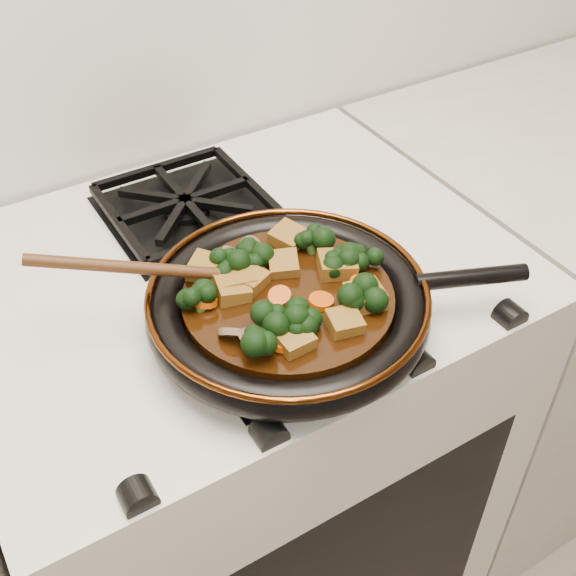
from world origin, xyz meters
TOP-DOWN VIEW (x-y plane):
  - stove at (0.00, 1.69)m, footprint 0.76×0.60m
  - burner_grate_front at (0.00, 1.55)m, footprint 0.23×0.23m
  - burner_grate_back at (0.00, 1.83)m, footprint 0.23×0.23m
  - skillet at (0.00, 1.54)m, footprint 0.45×0.34m
  - braising_sauce at (0.00, 1.54)m, footprint 0.25×0.25m
  - tofu_cube_0 at (0.03, 1.46)m, footprint 0.04×0.04m
  - tofu_cube_1 at (0.02, 1.58)m, footprint 0.05×0.05m
  - tofu_cube_2 at (0.05, 1.62)m, footprint 0.05×0.05m
  - tofu_cube_3 at (0.08, 1.55)m, footprint 0.06×0.06m
  - tofu_cube_4 at (-0.06, 1.62)m, footprint 0.06×0.06m
  - tofu_cube_5 at (-0.06, 1.57)m, footprint 0.05×0.05m
  - tofu_cube_6 at (-0.03, 1.57)m, footprint 0.05×0.04m
  - tofu_cube_7 at (-0.04, 1.46)m, footprint 0.04×0.04m
  - tofu_cube_8 at (0.07, 1.48)m, footprint 0.05×0.05m
  - tofu_cube_9 at (-0.04, 1.58)m, footprint 0.05×0.05m
  - broccoli_floret_0 at (-0.04, 1.50)m, footprint 0.09×0.09m
  - broccoli_floret_1 at (-0.08, 1.48)m, footprint 0.08×0.09m
  - broccoli_floret_2 at (0.07, 1.59)m, footprint 0.08×0.07m
  - broccoli_floret_3 at (-0.04, 1.61)m, footprint 0.08×0.08m
  - broccoli_floret_4 at (0.08, 1.54)m, footprint 0.07×0.07m
  - broccoli_floret_5 at (-0.10, 1.57)m, footprint 0.08×0.08m
  - broccoli_floret_6 at (0.06, 1.47)m, footprint 0.08×0.09m
  - broccoli_floret_7 at (0.11, 1.54)m, footprint 0.07×0.07m
  - broccoli_floret_8 at (-0.00, 1.61)m, footprint 0.09×0.09m
  - broccoli_floret_9 at (-0.02, 1.48)m, footprint 0.07×0.08m
  - carrot_coin_0 at (-0.05, 1.47)m, footprint 0.03×0.03m
  - carrot_coin_1 at (0.08, 1.50)m, footprint 0.03×0.03m
  - carrot_coin_2 at (-0.01, 1.54)m, footprint 0.03×0.03m
  - carrot_coin_3 at (0.10, 1.54)m, footprint 0.03×0.03m
  - carrot_coin_4 at (0.03, 1.50)m, footprint 0.03×0.03m
  - carrot_coin_5 at (-0.09, 1.57)m, footprint 0.03×0.03m
  - mushroom_slice_0 at (0.00, 1.63)m, footprint 0.04×0.04m
  - mushroom_slice_1 at (-0.02, 1.63)m, footprint 0.04×0.04m
  - mushroom_slice_2 at (-0.09, 1.51)m, footprint 0.05×0.04m
  - mushroom_slice_3 at (-0.08, 1.49)m, footprint 0.03×0.04m
  - wooden_spoon at (-0.09, 1.62)m, footprint 0.16×0.09m

SIDE VIEW (x-z plane):
  - stove at x=0.00m, z-range 0.00..0.90m
  - burner_grate_front at x=0.00m, z-range 0.90..0.93m
  - burner_grate_back at x=0.00m, z-range 0.90..0.93m
  - skillet at x=0.00m, z-range 0.92..0.97m
  - braising_sauce at x=0.00m, z-range 0.94..0.96m
  - carrot_coin_0 at x=-0.05m, z-range 0.96..0.97m
  - carrot_coin_1 at x=0.08m, z-range 0.96..0.97m
  - carrot_coin_2 at x=-0.01m, z-range 0.95..0.97m
  - carrot_coin_3 at x=0.10m, z-range 0.95..0.97m
  - carrot_coin_4 at x=0.03m, z-range 0.96..0.97m
  - carrot_coin_5 at x=-0.09m, z-range 0.95..0.97m
  - mushroom_slice_0 at x=0.00m, z-range 0.95..0.98m
  - mushroom_slice_1 at x=-0.02m, z-range 0.95..0.98m
  - mushroom_slice_2 at x=-0.09m, z-range 0.95..0.98m
  - mushroom_slice_3 at x=-0.08m, z-range 0.95..0.98m
  - tofu_cube_1 at x=0.02m, z-range 0.95..0.98m
  - tofu_cube_6 at x=-0.03m, z-range 0.96..0.98m
  - tofu_cube_7 at x=-0.04m, z-range 0.96..0.98m
  - tofu_cube_0 at x=0.03m, z-range 0.95..0.98m
  - tofu_cube_9 at x=-0.04m, z-range 0.95..0.98m
  - tofu_cube_5 at x=-0.06m, z-range 0.95..0.98m
  - tofu_cube_2 at x=0.05m, z-range 0.95..0.98m
  - tofu_cube_4 at x=-0.06m, z-range 0.95..0.98m
  - tofu_cube_8 at x=0.07m, z-range 0.95..0.98m
  - broccoli_floret_3 at x=-0.04m, z-range 0.94..1.00m
  - tofu_cube_3 at x=0.08m, z-range 0.95..0.98m
  - broccoli_floret_4 at x=0.08m, z-range 0.94..1.00m
  - broccoli_floret_0 at x=-0.04m, z-range 0.94..1.00m
  - broccoli_floret_7 at x=0.11m, z-range 0.93..1.00m
  - broccoli_floret_5 at x=-0.10m, z-range 0.93..1.01m
  - broccoli_floret_8 at x=0.00m, z-range 0.93..1.01m
  - broccoli_floret_6 at x=0.06m, z-range 0.94..1.00m
  - broccoli_floret_9 at x=-0.02m, z-range 0.94..1.01m
  - broccoli_floret_2 at x=0.07m, z-range 0.94..1.01m
  - broccoli_floret_1 at x=-0.08m, z-range 0.94..1.00m
  - wooden_spoon at x=-0.09m, z-range 0.85..1.11m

